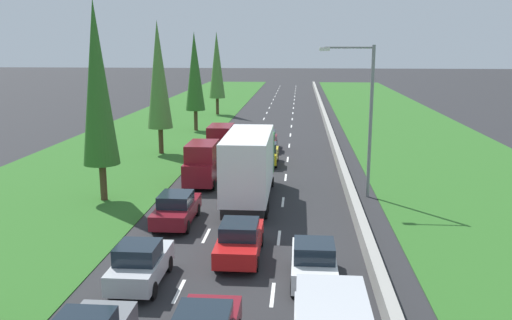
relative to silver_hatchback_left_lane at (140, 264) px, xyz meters
The scene contains 19 objects.
ground_plane 44.65m from the silver_hatchback_left_lane, 85.73° to the left, with size 300.00×300.00×0.00m, color #28282B.
grass_verge_left 45.50m from the silver_hatchback_left_lane, 101.83° to the left, with size 14.00×140.00×0.04m, color #2D6623.
grass_verge_right 47.91m from the silver_hatchback_left_lane, 68.35° to the left, with size 14.00×140.00×0.04m, color #2D6623.
median_barrier 45.43m from the silver_hatchback_left_lane, 78.55° to the left, with size 0.44×120.00×0.85m, color #9E9B93.
lane_markings 44.65m from the silver_hatchback_left_lane, 85.73° to the left, with size 3.64×116.00×0.01m.
silver_hatchback_left_lane is the anchor object (origin of this frame).
red_sedan_centre_lane 4.57m from the silver_hatchback_left_lane, 40.28° to the left, with size 1.82×4.50×1.64m.
white_box_truck_centre_lane 11.95m from the silver_hatchback_left_lane, 74.72° to the left, with size 2.46×9.40×4.18m.
yellow_hatchback_centre_lane 21.85m from the silver_hatchback_left_lane, 80.82° to the left, with size 1.74×3.90×1.72m.
maroon_sedan_left_lane 7.18m from the silver_hatchback_left_lane, 91.89° to the left, with size 1.82×4.50×1.64m.
maroon_van_left_lane 15.24m from the silver_hatchback_left_lane, 91.08° to the left, with size 1.96×4.90×2.82m.
maroon_van_left_lane_fifth 22.89m from the silver_hatchback_left_lane, 90.47° to the left, with size 1.96×4.90×2.82m.
white_hatchback_right_lane 6.62m from the silver_hatchback_left_lane, ahead, with size 1.74×3.90×1.72m.
maroon_hatchback_centre_lane 27.73m from the silver_hatchback_left_lane, 83.52° to the left, with size 1.74×3.90×1.72m.
poplar_tree_second 13.72m from the silver_hatchback_left_lane, 116.33° to the left, with size 2.09×2.09×11.56m.
poplar_tree_third 26.32m from the silver_hatchback_left_lane, 102.63° to the left, with size 2.07×2.07×10.98m.
poplar_tree_fourth 38.33m from the silver_hatchback_left_lane, 97.65° to the left, with size 2.06×2.06×10.37m.
poplar_tree_fifth 51.72m from the silver_hatchback_left_lane, 95.33° to the left, with size 2.07×2.07×10.67m.
street_light_mast 16.92m from the silver_hatchback_left_lane, 53.24° to the left, with size 3.20×0.28×9.00m.
Camera 1 is at (2.62, -3.39, 9.01)m, focal length 37.95 mm.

